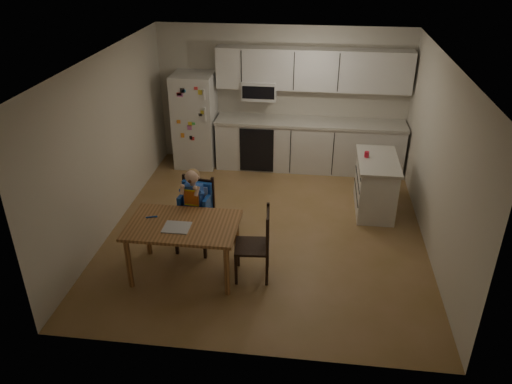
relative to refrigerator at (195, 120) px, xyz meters
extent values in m
cube|color=olive|center=(1.55, -2.15, -0.85)|extent=(4.50, 5.00, 0.01)
cube|color=beige|center=(1.55, 0.35, 0.40)|extent=(4.50, 0.02, 2.50)
cube|color=beige|center=(-0.70, -2.15, 0.40)|extent=(0.02, 5.00, 2.50)
cube|color=beige|center=(3.80, -2.15, 0.40)|extent=(0.02, 5.00, 2.50)
cube|color=white|center=(1.55, -2.15, 1.65)|extent=(4.50, 5.00, 0.01)
cube|color=silver|center=(0.00, 0.00, 0.00)|extent=(0.72, 0.70, 1.70)
cube|color=silver|center=(2.08, 0.05, -0.42)|extent=(3.34, 0.60, 0.86)
cube|color=beige|center=(2.08, 0.04, 0.04)|extent=(3.37, 0.62, 0.05)
cube|color=black|center=(1.16, -0.26, -0.42)|extent=(0.60, 0.02, 0.80)
cube|color=silver|center=(2.08, 0.18, 0.95)|extent=(3.34, 0.34, 0.70)
cube|color=silver|center=(1.16, 0.15, 0.57)|extent=(0.60, 0.38, 0.33)
cube|color=silver|center=(3.15, -1.36, -0.45)|extent=(0.55, 1.10, 0.80)
cube|color=beige|center=(3.15, -1.36, -0.02)|extent=(0.60, 1.15, 0.05)
cylinder|color=red|center=(2.97, -1.29, 0.04)|extent=(0.07, 0.07, 0.09)
cube|color=brown|center=(0.63, -3.35, -0.14)|extent=(1.36, 0.87, 0.04)
cylinder|color=brown|center=(0.03, -3.71, -0.51)|extent=(0.07, 0.07, 0.69)
cylinder|color=brown|center=(0.03, -2.99, -0.51)|extent=(0.07, 0.07, 0.69)
cylinder|color=brown|center=(1.24, -3.71, -0.51)|extent=(0.07, 0.07, 0.69)
cylinder|color=brown|center=(1.24, -2.99, -0.51)|extent=(0.07, 0.07, 0.69)
cube|color=#AEAFB3|center=(0.59, -3.45, -0.12)|extent=(0.32, 0.28, 0.01)
cylinder|color=#194AAE|center=(0.20, -3.26, -0.11)|extent=(0.12, 0.06, 0.02)
cube|color=black|center=(0.63, -2.78, -0.39)|extent=(0.50, 0.50, 0.03)
cube|color=black|center=(0.41, -2.96, -0.63)|extent=(0.04, 0.04, 0.45)
cube|color=black|center=(0.46, -2.56, -0.63)|extent=(0.04, 0.04, 0.45)
cube|color=black|center=(0.81, -3.01, -0.63)|extent=(0.04, 0.04, 0.45)
cube|color=black|center=(0.86, -2.61, -0.63)|extent=(0.04, 0.04, 0.45)
cube|color=black|center=(0.66, -2.58, -0.11)|extent=(0.45, 0.09, 0.53)
cube|color=#194AAE|center=(0.63, -2.78, -0.32)|extent=(0.45, 0.41, 0.11)
cube|color=#194AAE|center=(0.65, -2.64, -0.08)|extent=(0.41, 0.11, 0.36)
cube|color=#537FD5|center=(0.63, -2.80, -0.26)|extent=(0.35, 0.31, 0.02)
cube|color=#1F5FAB|center=(0.64, -2.77, -0.01)|extent=(0.25, 0.18, 0.28)
cube|color=red|center=(0.63, -2.84, -0.03)|extent=(0.20, 0.04, 0.21)
sphere|color=beige|center=(0.63, -2.78, 0.25)|extent=(0.20, 0.20, 0.18)
ellipsoid|color=olive|center=(0.63, -2.78, 0.27)|extent=(0.20, 0.19, 0.15)
cube|color=black|center=(1.48, -3.30, -0.41)|extent=(0.45, 0.45, 0.03)
cube|color=black|center=(1.28, -3.13, -0.64)|extent=(0.04, 0.04, 0.42)
cube|color=black|center=(1.66, -3.10, -0.64)|extent=(0.04, 0.04, 0.42)
cube|color=black|center=(1.31, -3.51, -0.64)|extent=(0.04, 0.04, 0.42)
cube|color=black|center=(1.69, -3.48, -0.64)|extent=(0.04, 0.04, 0.42)
cube|color=black|center=(1.67, -3.29, -0.15)|extent=(0.07, 0.42, 0.50)
camera|label=1|loc=(2.18, -8.41, 3.06)|focal=35.00mm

